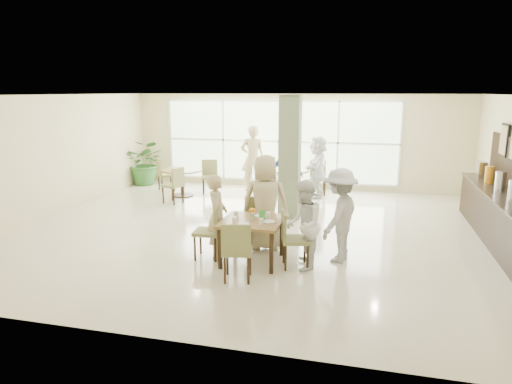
% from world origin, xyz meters
% --- Properties ---
extents(ground, '(10.00, 10.00, 0.00)m').
position_xyz_m(ground, '(0.00, 0.00, 0.00)').
color(ground, beige).
rests_on(ground, ground).
extents(room_shell, '(10.00, 10.00, 10.00)m').
position_xyz_m(room_shell, '(0.00, 0.00, 1.70)').
color(room_shell, white).
rests_on(room_shell, ground).
extents(window_bank, '(7.00, 0.04, 7.00)m').
position_xyz_m(window_bank, '(-0.50, 4.46, 1.40)').
color(window_bank, silver).
rests_on(window_bank, ground).
extents(column, '(0.45, 0.45, 2.80)m').
position_xyz_m(column, '(0.40, 1.20, 1.40)').
color(column, '#5D6B4A').
rests_on(column, ground).
extents(main_table, '(1.02, 1.02, 0.75)m').
position_xyz_m(main_table, '(0.28, -1.80, 0.66)').
color(main_table, brown).
rests_on(main_table, ground).
extents(round_table_left, '(1.14, 1.14, 0.75)m').
position_xyz_m(round_table_left, '(-2.88, 2.64, 0.58)').
color(round_table_left, brown).
rests_on(round_table_left, ground).
extents(round_table_right, '(1.11, 1.11, 0.75)m').
position_xyz_m(round_table_right, '(0.03, 3.35, 0.58)').
color(round_table_right, brown).
rests_on(round_table_right, ground).
extents(chairs_main_table, '(2.09, 2.05, 0.95)m').
position_xyz_m(chairs_main_table, '(0.24, -1.83, 0.47)').
color(chairs_main_table, olive).
rests_on(chairs_main_table, ground).
extents(chairs_table_left, '(1.96, 1.97, 0.95)m').
position_xyz_m(chairs_table_left, '(-2.88, 2.69, 0.47)').
color(chairs_table_left, olive).
rests_on(chairs_table_left, ground).
extents(chairs_table_right, '(2.01, 1.96, 0.95)m').
position_xyz_m(chairs_table_right, '(0.03, 3.32, 0.47)').
color(chairs_table_right, olive).
rests_on(chairs_table_right, ground).
extents(tabletop_clutter, '(0.77, 0.78, 0.21)m').
position_xyz_m(tabletop_clutter, '(0.31, -1.82, 0.81)').
color(tabletop_clutter, white).
rests_on(tabletop_clutter, main_table).
extents(buffet_counter, '(0.64, 4.70, 1.95)m').
position_xyz_m(buffet_counter, '(4.70, 0.51, 0.55)').
color(buffet_counter, black).
rests_on(buffet_counter, ground).
extents(framed_art_b, '(0.05, 0.55, 0.70)m').
position_xyz_m(framed_art_b, '(4.95, 1.80, 1.85)').
color(framed_art_b, black).
rests_on(framed_art_b, ground).
extents(potted_plant, '(1.37, 1.37, 1.40)m').
position_xyz_m(potted_plant, '(-4.61, 3.85, 0.70)').
color(potted_plant, '#2C6227').
rests_on(potted_plant, ground).
extents(teen_left, '(0.48, 0.61, 1.48)m').
position_xyz_m(teen_left, '(-0.38, -1.69, 0.74)').
color(teen_left, tan).
rests_on(teen_left, ground).
extents(teen_far, '(0.94, 0.63, 1.77)m').
position_xyz_m(teen_far, '(0.35, -1.08, 0.89)').
color(teen_far, tan).
rests_on(teen_far, ground).
extents(teen_right, '(0.64, 0.78, 1.49)m').
position_xyz_m(teen_right, '(1.16, -1.86, 0.74)').
color(teen_right, white).
rests_on(teen_right, ground).
extents(teen_standing, '(0.91, 1.19, 1.62)m').
position_xyz_m(teen_standing, '(1.71, -1.37, 0.81)').
color(teen_standing, '#9D9DA0').
rests_on(teen_standing, ground).
extents(adult_a, '(1.01, 0.72, 1.56)m').
position_xyz_m(adult_a, '(0.10, 2.44, 0.78)').
color(adult_a, '#3C58B4').
rests_on(adult_a, ground).
extents(adult_b, '(0.70, 1.58, 1.70)m').
position_xyz_m(adult_b, '(0.80, 3.41, 0.85)').
color(adult_b, white).
rests_on(adult_b, ground).
extents(adult_standing, '(0.80, 0.63, 1.93)m').
position_xyz_m(adult_standing, '(-1.14, 3.79, 0.96)').
color(adult_standing, tan).
rests_on(adult_standing, ground).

